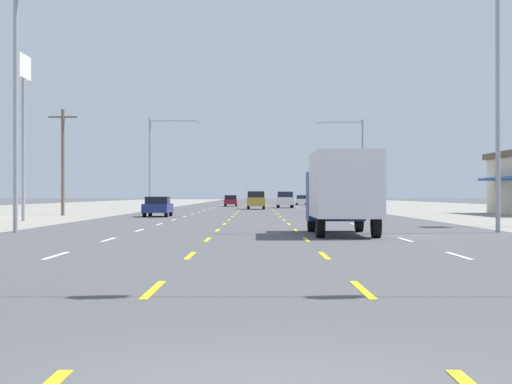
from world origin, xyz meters
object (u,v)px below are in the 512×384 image
Objects in this scene: pole_sign_left_row_1 at (22,95)px; streetlight_left_row_0 at (24,89)px; streetlight_left_row_1 at (155,156)px; sedan_far_left_near at (156,206)px; streetlight_right_row_0 at (485,84)px; hatchback_inner_left_farther at (229,201)px; suv_center_turn_midfar at (255,200)px; sedan_center_turn_distant_a at (255,200)px; box_truck_inner_right_nearest at (341,189)px; suv_inner_right_far at (284,199)px; hatchback_far_right_farthest at (300,200)px; suv_far_right_mid at (343,202)px; streetlight_right_row_1 at (356,157)px.

streetlight_left_row_0 reaches higher than pole_sign_left_row_1.
streetlight_left_row_0 is at bearing -90.21° from streetlight_left_row_1.
streetlight_right_row_0 is (16.86, -24.70, 5.49)m from sedan_far_left_near.
suv_center_turn_midfar is at bearing -80.57° from hatchback_inner_left_farther.
sedan_center_turn_distant_a is 93.52m from streetlight_left_row_0.
pole_sign_left_row_1 is (-17.37, 16.34, 5.75)m from box_truck_inner_right_nearest.
suv_inner_right_far is (0.13, 66.36, -0.81)m from box_truck_inner_right_nearest.
streetlight_right_row_0 is at bearing -88.40° from hatchback_far_right_farthest.
suv_far_right_mid is 61.43m from sedan_center_turn_distant_a.
suv_inner_right_far is at bearing 96.44° from suv_far_right_mid.
sedan_far_left_near is 16.04m from suv_far_right_mid.
suv_far_right_mid is 1.26× the size of hatchback_inner_left_farther.
pole_sign_left_row_1 is at bearing -109.28° from suv_inner_right_far.
streetlight_left_row_1 is at bearing -121.16° from suv_inner_right_far.
streetlight_left_row_1 is (-16.76, 10.96, 4.27)m from suv_far_right_mid.
streetlight_left_row_0 reaches higher than box_truck_inner_right_nearest.
streetlight_right_row_0 is (13.17, -75.95, 5.47)m from hatchback_inner_left_farther.
suv_inner_right_far is 0.45× the size of streetlight_right_row_0.
suv_inner_right_far is 0.47× the size of streetlight_left_row_0.
streetlight_right_row_1 reaches higher than sedan_center_turn_distant_a.
hatchback_far_right_farthest is at bearing 79.04° from suv_center_turn_midfar.
streetlight_left_row_1 is 1.01× the size of streetlight_right_row_1.
sedan_center_turn_distant_a is (-7.04, 0.76, -0.03)m from hatchback_far_right_farthest.
suv_center_turn_midfar is 16.20m from streetlight_left_row_1.
streetlight_left_row_0 is 1.17× the size of streetlight_left_row_1.
pole_sign_left_row_1 is at bearing 136.75° from box_truck_inner_right_nearest.
suv_far_right_mid is 1.09× the size of sedan_center_turn_distant_a.
suv_far_right_mid is at bearing -83.35° from sedan_center_turn_distant_a.
hatchback_far_right_farthest is at bearing 91.60° from streetlight_right_row_0.
streetlight_left_row_1 is at bearing -100.40° from hatchback_inner_left_farther.
sedan_center_turn_distant_a is at bearing 92.00° from box_truck_inner_right_nearest.
streetlight_right_row_1 is at bearing -79.20° from sedan_center_turn_distant_a.
sedan_center_turn_distant_a is (0.11, 37.69, -0.27)m from suv_center_turn_midfar.
streetlight_right_row_1 is at bearing 50.25° from pole_sign_left_row_1.
sedan_far_left_near is 41.14m from suv_inner_right_far.
sedan_far_left_near is at bearing -153.57° from suv_far_right_mid.
streetlight_left_row_1 is at bearing -108.70° from hatchback_far_right_farthest.
streetlight_left_row_1 reaches higher than sedan_far_left_near.
suv_center_turn_midfar is (-3.41, 57.10, -0.81)m from box_truck_inner_right_nearest.
streetlight_right_row_0 reaches higher than box_truck_inner_right_nearest.
pole_sign_left_row_1 is 15.10m from streetlight_left_row_0.
hatchback_inner_left_farther is 77.27m from streetlight_right_row_0.
streetlight_right_row_1 is (19.35, 42.80, -0.84)m from streetlight_left_row_0.
suv_far_right_mid is at bearing -33.18° from streetlight_left_row_1.
suv_inner_right_far is 28.64m from sedan_center_turn_distant_a.
pole_sign_left_row_1 is at bearing -98.85° from streetlight_left_row_1.
streetlight_left_row_0 is 42.80m from streetlight_left_row_1.
suv_far_right_mid is 0.49× the size of pole_sign_left_row_1.
streetlight_left_row_0 is (-2.55, -24.70, 5.28)m from sedan_far_left_near.
streetlight_left_row_0 reaches higher than suv_center_turn_midfar.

